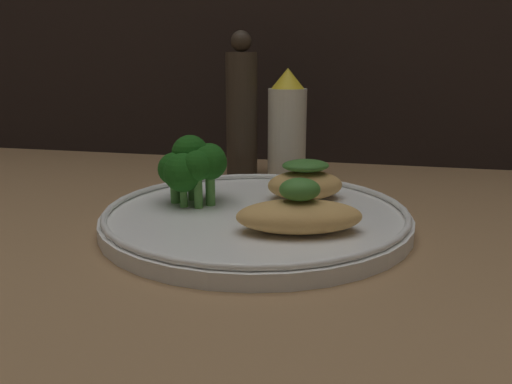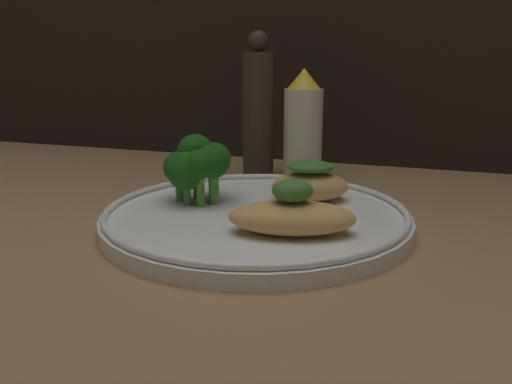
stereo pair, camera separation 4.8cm
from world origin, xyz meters
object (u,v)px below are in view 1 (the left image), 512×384
sauce_bottle (287,127)px  pepper_grinder (242,111)px  plate (256,216)px  broccoli_bunch (193,165)px

sauce_bottle → pepper_grinder: size_ratio=0.76×
plate → sauce_bottle: (-0.61, 21.10, 6.13)cm
sauce_bottle → pepper_grinder: bearing=180.0°
plate → sauce_bottle: 21.98cm
broccoli_bunch → sauce_bottle: sauce_bottle is taller
sauce_bottle → plate: bearing=-88.3°
broccoli_bunch → sauce_bottle: size_ratio=0.49×
sauce_bottle → pepper_grinder: pepper_grinder is taller
plate → pepper_grinder: bearing=108.3°
plate → pepper_grinder: size_ratio=1.52×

